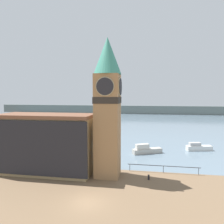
% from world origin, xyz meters
% --- Properties ---
extents(ground_plane, '(160.00, 160.00, 0.00)m').
position_xyz_m(ground_plane, '(0.00, 0.00, 0.00)').
color(ground_plane, brown).
extents(water, '(160.00, 120.00, 0.00)m').
position_xyz_m(water, '(0.00, 71.03, -0.00)').
color(water, slate).
rests_on(water, ground_plane).
extents(far_shoreline, '(180.00, 3.00, 5.00)m').
position_xyz_m(far_shoreline, '(0.00, 111.03, 2.50)').
color(far_shoreline, slate).
rests_on(far_shoreline, water).
extents(pier_railing, '(10.76, 0.08, 1.09)m').
position_xyz_m(pier_railing, '(8.75, 10.78, 0.95)').
color(pier_railing, '#333338').
rests_on(pier_railing, ground_plane).
extents(clock_tower, '(3.93, 3.93, 19.81)m').
position_xyz_m(clock_tower, '(0.67, 8.17, 10.52)').
color(clock_tower, '#9E754C').
rests_on(clock_tower, ground_plane).
extents(pier_building, '(14.31, 5.82, 8.91)m').
position_xyz_m(pier_building, '(-8.68, 7.93, 4.47)').
color(pier_building, tan).
rests_on(pier_building, ground_plane).
extents(boat_near, '(6.07, 3.94, 1.97)m').
position_xyz_m(boat_near, '(5.99, 21.26, 0.72)').
color(boat_near, '#B7B2A8').
rests_on(boat_near, water).
extents(boat_far, '(5.46, 2.69, 1.69)m').
position_xyz_m(boat_far, '(16.85, 25.60, 0.65)').
color(boat_far, silver).
rests_on(boat_far, water).
extents(mooring_bollard_near, '(0.29, 0.29, 0.73)m').
position_xyz_m(mooring_bollard_near, '(6.57, 7.68, 0.39)').
color(mooring_bollard_near, black).
rests_on(mooring_bollard_near, ground_plane).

